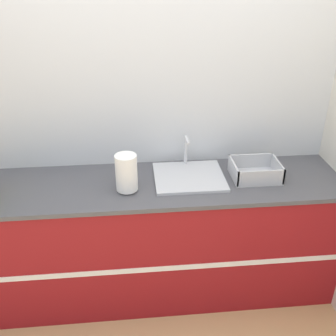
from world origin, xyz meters
TOP-DOWN VIEW (x-y plane):
  - ground_plane at (0.00, 0.00)m, footprint 12.00×12.00m
  - wall_back at (0.00, 0.63)m, footprint 4.95×0.06m
  - counter_cabinet at (0.00, 0.30)m, footprint 2.57×0.62m
  - sink at (0.25, 0.34)m, footprint 0.47×0.42m
  - paper_towel_roll at (-0.17, 0.22)m, footprint 0.14×0.14m
  - dish_rack at (0.69, 0.30)m, footprint 0.31×0.25m

SIDE VIEW (x-z plane):
  - ground_plane at x=0.00m, z-range 0.00..0.00m
  - counter_cabinet at x=0.00m, z-range 0.00..0.93m
  - sink at x=0.25m, z-range 0.83..1.06m
  - dish_rack at x=0.69m, z-range 0.91..1.02m
  - paper_towel_roll at x=-0.17m, z-range 0.93..1.18m
  - wall_back at x=0.00m, z-range 0.00..2.60m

